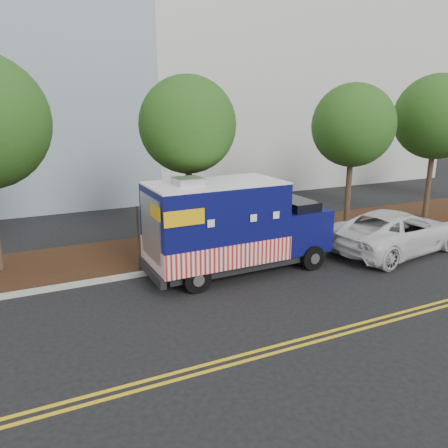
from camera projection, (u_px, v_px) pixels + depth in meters
name	position (u px, v px, depth m)	size (l,w,h in m)	color
ground	(215.00, 280.00, 14.64)	(120.00, 120.00, 0.00)	black
curb	(199.00, 265.00, 15.84)	(120.00, 0.18, 0.15)	#9E9E99
mulch_strip	(179.00, 248.00, 17.67)	(120.00, 4.00, 0.15)	black
centerline_near	(288.00, 343.00, 10.76)	(120.00, 0.10, 0.01)	gold
centerline_far	(294.00, 348.00, 10.54)	(120.00, 0.10, 0.01)	gold
tree_b	(188.00, 125.00, 16.36)	(3.66, 3.66, 6.79)	#38281C
tree_c	(353.00, 126.00, 19.36)	(3.68, 3.68, 6.65)	#38281C
tree_d	(437.00, 117.00, 20.98)	(4.04, 4.04, 7.15)	#38281C
sign_post	(138.00, 240.00, 14.94)	(0.06, 0.06, 2.40)	#473828
food_truck	(231.00, 229.00, 14.96)	(6.61, 2.62, 3.45)	black
white_car	(396.00, 231.00, 17.32)	(2.77, 6.00, 1.67)	silver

